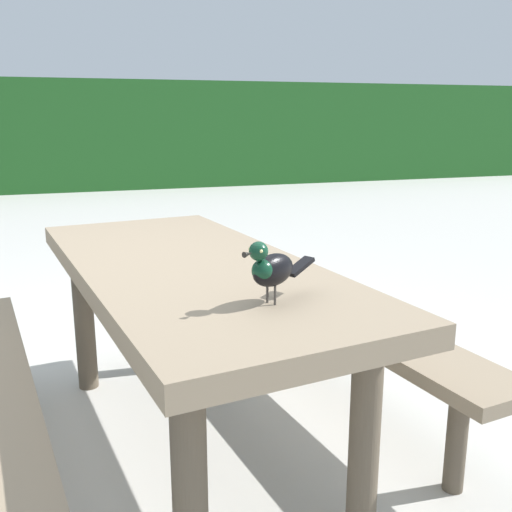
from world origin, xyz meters
TOP-DOWN VIEW (x-y plane):
  - ground_plane at (0.00, 0.00)m, footprint 60.00×60.00m
  - hedge_wall at (0.00, 8.84)m, footprint 28.00×2.15m
  - picnic_table_foreground at (0.29, -0.22)m, footprint 1.91×1.93m
  - bird_grackle at (0.40, -0.76)m, footprint 0.26×0.17m

SIDE VIEW (x-z plane):
  - ground_plane at x=0.00m, z-range 0.00..0.00m
  - picnic_table_foreground at x=0.29m, z-range 0.19..0.93m
  - bird_grackle at x=0.40m, z-range 0.75..0.94m
  - hedge_wall at x=0.00m, z-range 0.00..1.81m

